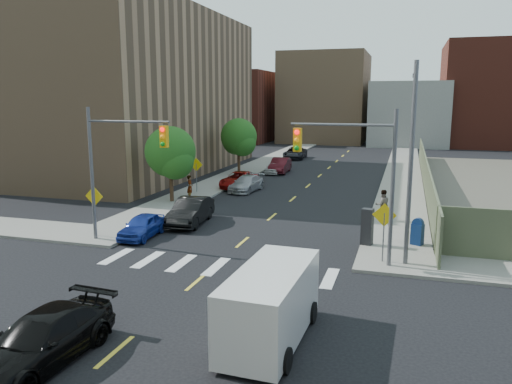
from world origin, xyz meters
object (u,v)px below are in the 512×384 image
Objects in this scene: parked_car_black at (191,211)px; parked_car_grey at (295,153)px; black_sedan at (42,340)px; pedestrian_west at (190,187)px; parked_car_maroon at (280,165)px; payphone at (367,227)px; pedestrian_east at (383,205)px; parked_car_silver at (247,184)px; parked_car_white at (274,167)px; parked_car_red at (239,180)px; parked_car_blue at (142,226)px; cargo_van at (272,301)px; mailbox at (417,232)px.

parked_car_grey is at bearing 86.15° from parked_car_black.
black_sedan is 2.80× the size of pedestrian_west.
parked_car_maroon is 2.48× the size of payphone.
pedestrian_east is (8.36, 19.74, 0.36)m from black_sedan.
black_sedan is at bearing -88.85° from parked_car_maroon.
parked_car_silver is 1.19× the size of parked_car_white.
parked_car_red is 1.75m from parked_car_silver.
parked_car_red is at bearing 86.63° from parked_car_blue.
parked_car_maroon is at bearing -86.92° from parked_car_grey.
cargo_van reaches higher than parked_car_black.
parked_car_black is 6.93m from pedestrian_west.
parked_car_blue is at bearing 11.97° from pedestrian_east.
parked_car_black reaches higher than parked_car_red.
pedestrian_west is at bearing -28.94° from pedestrian_east.
pedestrian_west is at bearing 179.43° from mailbox.
mailbox is 17.47m from pedestrian_west.
pedestrian_west is 14.08m from pedestrian_east.
black_sedan is (3.92, -12.50, 0.09)m from parked_car_blue.
cargo_van is 10.96m from payphone.
pedestrian_east is (10.97, 3.76, 0.30)m from parked_car_black.
parked_car_red is 28.81m from black_sedan.
parked_car_blue is at bearing -94.22° from parked_car_white.
parked_car_white is 37.37m from black_sedan.
parked_car_black is at bearing 125.72° from cargo_van.
pedestrian_east is at bearing 136.46° from mailbox.
parked_car_red is at bearing 112.88° from cargo_van.
parked_car_maroon reaches higher than black_sedan.
mailbox reaches higher than parked_car_maroon.
payphone reaches higher than pedestrian_west.
cargo_van is at bearing -86.81° from mailbox.
parked_car_red is 21.61m from parked_car_grey.
parked_car_maroon reaches higher than parked_car_white.
payphone is at bearing 81.11° from cargo_van.
mailbox is (13.04, -12.33, 0.18)m from parked_car_silver.
parked_car_blue is 14.43m from mailbox.
parked_car_maroon is at bearing 84.61° from parked_car_red.
parked_car_silver is at bearing 84.76° from parked_car_black.
pedestrian_west is at bearing -113.80° from parked_car_silver.
parked_car_blue is at bearing -146.05° from mailbox.
payphone is (11.70, -14.42, 0.40)m from parked_car_red.
parked_car_silver reaches higher than parked_car_white.
payphone is 5.63m from pedestrian_east.
parked_car_blue is 37.66m from parked_car_grey.
parked_car_blue is at bearing -92.50° from parked_car_grey.
parked_car_maroon is at bearing 84.22° from parked_car_black.
parked_car_black is at bearing -91.05° from parked_car_white.
mailbox is 5.28m from pedestrian_east.
parked_car_blue is 16.05m from parked_car_red.
parked_car_grey is at bearing 103.53° from cargo_van.
parked_car_blue is at bearing 168.80° from pedestrian_west.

